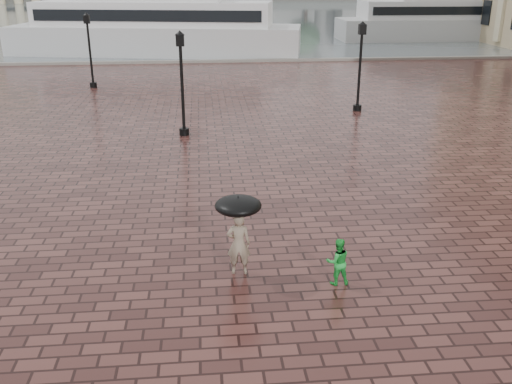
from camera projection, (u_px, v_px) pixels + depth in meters
ground at (381, 219)px, 16.87m from camera, size 300.00×300.00×0.00m
harbour_water at (228, 13)px, 102.30m from camera, size 240.00×240.00×0.00m
quay_edge at (264, 62)px, 46.59m from camera, size 80.00×0.60×0.30m
street_lamps at (204, 64)px, 29.83m from camera, size 15.44×12.44×4.40m
adult_pedestrian at (239, 244)px, 13.59m from camera, size 0.60×0.42×1.57m
child_pedestrian at (338, 262)px, 13.20m from camera, size 0.58×0.46×1.15m
ferry_near at (155, 25)px, 50.01m from camera, size 26.17×10.89×8.35m
ferry_far at (446, 18)px, 61.19m from camera, size 22.98×5.63×7.53m
umbrella at (238, 206)px, 13.23m from camera, size 1.10×1.10×1.11m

